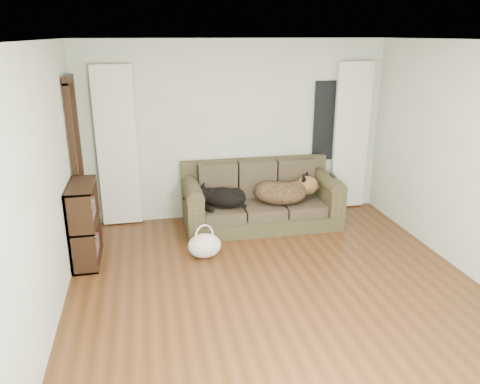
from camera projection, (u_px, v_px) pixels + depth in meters
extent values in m
plane|color=#422912|center=(281.00, 297.00, 4.98)|extent=(5.00, 5.00, 0.00)
plane|color=white|center=(289.00, 40.00, 4.14)|extent=(5.00, 5.00, 0.00)
cube|color=silver|center=(235.00, 131.00, 6.88)|extent=(4.50, 0.04, 2.60)
cube|color=silver|center=(40.00, 196.00, 4.13)|extent=(0.04, 5.00, 2.60)
cube|color=silver|center=(117.00, 147.00, 6.52)|extent=(0.55, 0.08, 2.25)
cube|color=silver|center=(351.00, 137.00, 7.20)|extent=(0.55, 0.08, 2.25)
cube|color=black|center=(329.00, 121.00, 7.10)|extent=(0.50, 0.03, 1.20)
cube|color=black|center=(77.00, 163.00, 6.12)|extent=(0.07, 0.60, 2.10)
cube|color=#302E19|center=(261.00, 196.00, 6.72)|extent=(2.21, 0.95, 0.90)
ellipsoid|color=black|center=(221.00, 197.00, 6.55)|extent=(0.77, 0.69, 0.27)
ellipsoid|color=black|center=(283.00, 193.00, 6.70)|extent=(0.90, 0.75, 0.34)
cube|color=black|center=(333.00, 176.00, 6.69)|extent=(0.08, 0.19, 0.02)
ellipsoid|color=silver|center=(205.00, 245.00, 5.82)|extent=(0.48, 0.40, 0.31)
cube|color=black|center=(85.00, 223.00, 5.62)|extent=(0.34, 0.80, 0.98)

